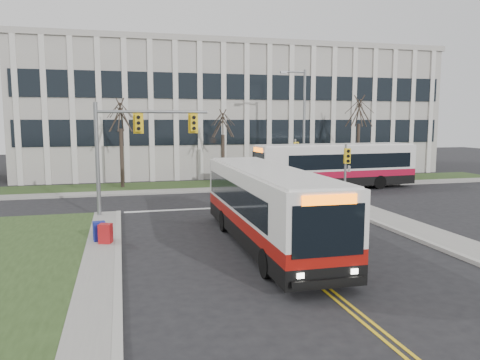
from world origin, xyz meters
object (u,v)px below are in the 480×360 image
object	(u,v)px
newspaper_box_blue	(99,233)
newspaper_box_red	(106,235)
bus_cross	(335,167)
bus_main	(267,208)
streetlight	(302,121)
directory_sign	(231,171)

from	to	relation	value
newspaper_box_blue	newspaper_box_red	size ratio (longest dim) A/B	1.00
newspaper_box_red	bus_cross	bearing A→B (deg)	55.15
bus_main	newspaper_box_red	distance (m)	6.84
newspaper_box_red	streetlight	bearing A→B (deg)	63.11
directory_sign	newspaper_box_blue	bearing A→B (deg)	-120.85
streetlight	newspaper_box_blue	xyz separation A→B (m)	(-15.10, -14.73, -4.72)
directory_sign	newspaper_box_blue	size ratio (longest dim) A/B	2.11
streetlight	bus_cross	distance (m)	4.58
bus_cross	newspaper_box_red	size ratio (longest dim) A/B	13.29
bus_main	bus_cross	world-z (taller)	bus_cross
directory_sign	bus_main	bearing A→B (deg)	-98.64
streetlight	bus_cross	world-z (taller)	streetlight
streetlight	newspaper_box_red	bearing A→B (deg)	-134.25
newspaper_box_blue	newspaper_box_red	xyz separation A→B (m)	(0.27, -0.50, 0.00)
streetlight	directory_sign	distance (m)	6.96
streetlight	bus_main	distance (m)	19.16
bus_main	bus_cross	xyz separation A→B (m)	(10.16, 14.62, 0.08)
newspaper_box_red	newspaper_box_blue	bearing A→B (deg)	135.93
streetlight	newspaper_box_blue	bearing A→B (deg)	-135.72
directory_sign	bus_cross	distance (m)	8.23
streetlight	newspaper_box_red	world-z (taller)	streetlight
directory_sign	bus_main	world-z (taller)	bus_main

